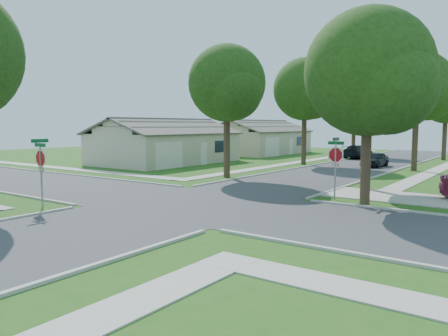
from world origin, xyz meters
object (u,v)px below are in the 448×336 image
stop_sign_ne (336,157)px  tree_w_near (228,87)px  house_nw_far (260,141)px  tree_e_near (368,87)px  tree_e_far (447,101)px  car_curb_west (358,152)px  car_curb_east (375,159)px  tree_w_far (355,108)px  tree_e_mid (418,90)px  tree_ne_corner (370,78)px  stop_sign_sw (41,161)px  tree_w_mid (305,92)px  house_nw_near (166,147)px

stop_sign_ne → tree_w_near: size_ratio=0.33×
stop_sign_ne → house_nw_far: bearing=127.2°
tree_e_near → tree_e_far: bearing=90.0°
tree_e_far → car_curb_west: tree_e_far is taller
stop_sign_ne → car_curb_east: stop_sign_ne is taller
car_curb_east → car_curb_west: (-4.40, 8.59, 0.08)m
tree_w_far → car_curb_east: size_ratio=2.13×
tree_e_far → tree_w_near: 26.71m
stop_sign_ne → tree_w_far: tree_w_far is taller
tree_e_mid → car_curb_east: (-3.56, 1.58, -5.61)m
tree_ne_corner → stop_sign_sw: bearing=-141.2°
stop_sign_ne → tree_e_near: bearing=89.3°
stop_sign_sw → tree_ne_corner: bearing=38.8°
tree_e_near → tree_w_far: 26.71m
stop_sign_sw → house_nw_far: house_nw_far is taller
stop_sign_sw → car_curb_east: 27.95m
tree_e_mid → tree_ne_corner: 16.89m
tree_e_mid → house_nw_far: bearing=152.1°
tree_e_near → car_curb_west: tree_e_near is taller
tree_ne_corner → tree_e_mid: bearing=95.4°
tree_e_far → tree_w_far: tree_e_far is taller
stop_sign_ne → car_curb_east: size_ratio=0.79×
tree_e_far → tree_w_mid: size_ratio=0.91×
stop_sign_ne → tree_e_far: 29.57m
tree_e_mid → tree_ne_corner: size_ratio=1.06×
tree_w_far → tree_ne_corner: (11.01, -29.80, 0.09)m
tree_e_far → house_nw_far: (-20.75, -2.01, -4.46)m
tree_e_near → tree_ne_corner: (1.61, -4.80, -0.05)m
tree_e_mid → tree_w_mid: (-9.40, 0.00, 0.24)m
tree_w_far → house_nw_far: bearing=-170.0°
tree_e_near → car_curb_west: (-7.95, 22.17, -4.92)m
tree_w_near → car_curb_west: (1.45, 22.17, -5.40)m
stop_sign_ne → tree_w_near: 11.07m
house_nw_near → tree_w_far: bearing=59.2°
tree_w_mid → car_curb_east: bearing=15.1°
stop_sign_ne → tree_e_far: bearing=89.9°
tree_e_mid → house_nw_near: (-20.75, -6.01, -4.74)m
car_curb_east → tree_w_near: bearing=-111.1°
tree_w_far → car_curb_west: bearing=-62.8°
stop_sign_ne → tree_ne_corner: tree_ne_corner is taller
tree_e_mid → tree_ne_corner: (1.60, -16.80, -0.66)m
tree_e_near → tree_w_near: size_ratio=0.92×
tree_ne_corner → car_curb_west: bearing=109.5°
tree_w_mid → tree_w_far: bearing=90.0°
stop_sign_sw → tree_w_far: tree_w_far is taller
stop_sign_ne → tree_w_mid: bearing=119.8°
tree_ne_corner → car_curb_west: 29.02m
tree_w_mid → house_nw_near: size_ratio=0.70×
car_curb_east → tree_w_mid: bearing=-162.7°
stop_sign_sw → tree_e_near: 17.04m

